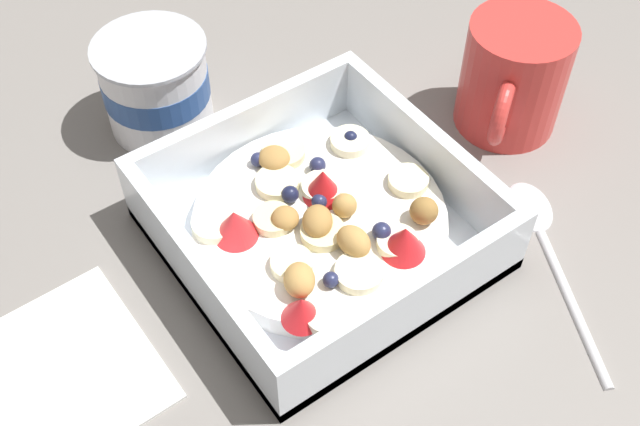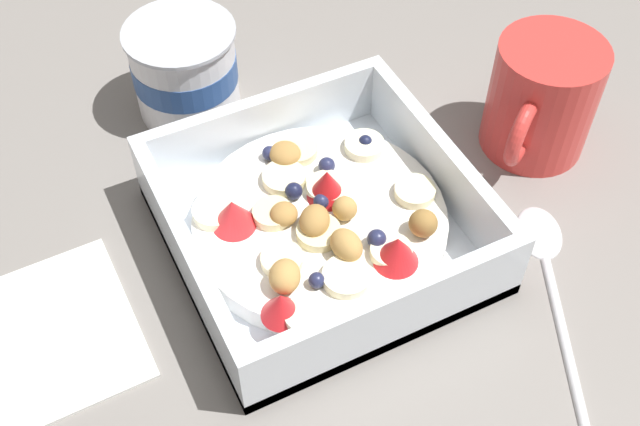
% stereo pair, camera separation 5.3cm
% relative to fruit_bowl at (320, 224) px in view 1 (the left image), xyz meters
% --- Properties ---
extents(ground_plane, '(2.40, 2.40, 0.00)m').
position_rel_fruit_bowl_xyz_m(ground_plane, '(-0.01, 0.01, -0.02)').
color(ground_plane, gray).
extents(fruit_bowl, '(0.20, 0.20, 0.06)m').
position_rel_fruit_bowl_xyz_m(fruit_bowl, '(0.00, 0.00, 0.00)').
color(fruit_bowl, white).
rests_on(fruit_bowl, ground).
extents(spoon, '(0.09, 0.16, 0.01)m').
position_rel_fruit_bowl_xyz_m(spoon, '(0.13, -0.09, -0.02)').
color(spoon, silver).
rests_on(spoon, ground).
extents(yogurt_cup, '(0.09, 0.09, 0.08)m').
position_rel_fruit_bowl_xyz_m(yogurt_cup, '(-0.03, 0.17, 0.02)').
color(yogurt_cup, white).
rests_on(yogurt_cup, ground).
extents(coffee_mug, '(0.10, 0.08, 0.09)m').
position_rel_fruit_bowl_xyz_m(coffee_mug, '(0.19, 0.02, 0.02)').
color(coffee_mug, red).
rests_on(coffee_mug, ground).
extents(folded_napkin, '(0.12, 0.12, 0.01)m').
position_rel_fruit_bowl_xyz_m(folded_napkin, '(-0.20, 0.00, -0.02)').
color(folded_napkin, white).
rests_on(folded_napkin, ground).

